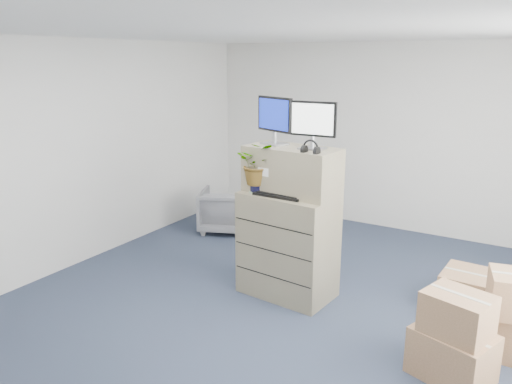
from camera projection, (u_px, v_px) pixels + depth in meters
ground at (282, 326)px, 4.92m from camera, size 7.00×7.00×0.00m
wall_back at (394, 138)px, 7.45m from camera, size 6.00×0.02×2.80m
filing_cabinet_lower at (288, 245)px, 5.47m from camera, size 1.04×0.70×1.16m
filing_cabinet_upper at (292, 170)px, 5.29m from camera, size 1.03×0.59×0.50m
monitor_left at (275, 118)px, 5.32m from camera, size 0.50×0.28×0.51m
monitor_right at (313, 123)px, 5.03m from camera, size 0.49×0.20×0.49m
headphones at (311, 148)px, 4.89m from camera, size 0.18×0.04×0.17m
keyboard at (280, 195)px, 5.23m from camera, size 0.54×0.23×0.03m
mouse at (310, 199)px, 5.05m from camera, size 0.11×0.09×0.03m
water_bottle at (296, 181)px, 5.31m from camera, size 0.07×0.07×0.26m
phone_dock at (284, 187)px, 5.38m from camera, size 0.07×0.06×0.15m
external_drive at (319, 194)px, 5.19m from camera, size 0.26×0.21×0.07m
tissue_box at (320, 186)px, 5.16m from camera, size 0.28×0.14×0.10m
potted_plant at (258, 169)px, 5.32m from camera, size 0.55×0.58×0.45m
office_chair at (224, 208)px, 7.56m from camera, size 0.89×0.87×0.71m
cardboard_boxes at (498, 322)px, 4.42m from camera, size 1.42×1.93×0.78m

